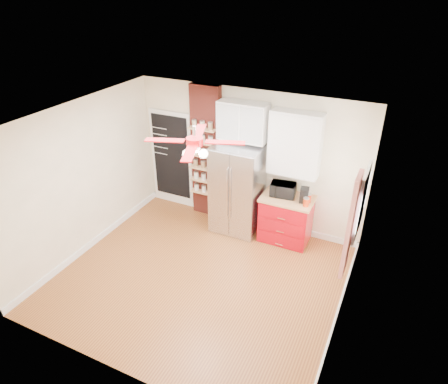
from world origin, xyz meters
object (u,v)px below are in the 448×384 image
at_px(toaster_oven, 283,190).
at_px(fridge, 237,189).
at_px(ceiling_fan, 195,142).
at_px(pantry_jar_oats, 195,150).
at_px(red_cabinet, 286,219).
at_px(canister_left, 306,202).
at_px(coffee_maker, 304,195).

bearing_deg(toaster_oven, fridge, 178.42).
xyz_separation_m(ceiling_fan, toaster_oven, (0.81, 1.72, -1.40)).
xyz_separation_m(ceiling_fan, pantry_jar_oats, (-1.02, 1.78, -0.98)).
height_order(fridge, red_cabinet, fridge).
distance_m(toaster_oven, canister_left, 0.52).
relative_size(toaster_oven, canister_left, 3.03).
height_order(red_cabinet, ceiling_fan, ceiling_fan).
distance_m(fridge, red_cabinet, 1.06).
relative_size(red_cabinet, toaster_oven, 2.11).
relative_size(red_cabinet, coffee_maker, 3.48).
distance_m(fridge, toaster_oven, 0.88).
bearing_deg(canister_left, toaster_oven, 158.76).
xyz_separation_m(toaster_oven, canister_left, (0.48, -0.19, -0.05)).
xyz_separation_m(canister_left, pantry_jar_oats, (-2.31, 0.25, 0.47)).
relative_size(fridge, pantry_jar_oats, 13.09).
bearing_deg(fridge, ceiling_fan, -88.24).
height_order(toaster_oven, canister_left, toaster_oven).
height_order(fridge, coffee_maker, fridge).
height_order(red_cabinet, pantry_jar_oats, pantry_jar_oats).
bearing_deg(toaster_oven, coffee_maker, -14.93).
bearing_deg(red_cabinet, ceiling_fan, -118.71).
relative_size(red_cabinet, ceiling_fan, 0.67).
bearing_deg(toaster_oven, canister_left, -28.78).
bearing_deg(pantry_jar_oats, coffee_maker, -2.99).
bearing_deg(fridge, canister_left, -4.17).
distance_m(fridge, ceiling_fan, 2.25).
xyz_separation_m(fridge, pantry_jar_oats, (-0.97, 0.15, 0.56)).
bearing_deg(fridge, toaster_oven, 5.95).
bearing_deg(red_cabinet, canister_left, -21.75).
bearing_deg(pantry_jar_oats, ceiling_fan, -60.19).
relative_size(ceiling_fan, pantry_jar_oats, 10.48).
height_order(fridge, canister_left, fridge).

